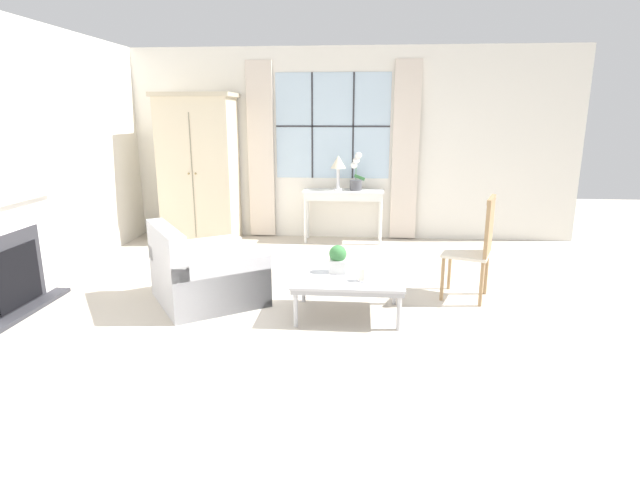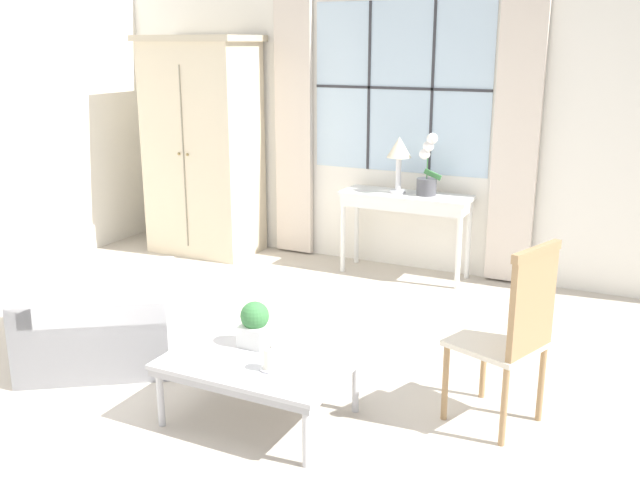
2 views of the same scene
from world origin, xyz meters
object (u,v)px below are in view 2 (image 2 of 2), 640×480
table_lamp (399,151)px  armchair_upholstered (95,319)px  armoire (203,146)px  pillar_candle (271,360)px  potted_orchid (427,172)px  coffee_table (259,364)px  potted_plant_small (255,324)px  console_table (406,204)px  side_chair_wooden (514,327)px

table_lamp → armchair_upholstered: size_ratio=0.38×
armoire → pillar_candle: armoire is taller
potted_orchid → pillar_candle: potted_orchid is taller
coffee_table → potted_plant_small: (-0.10, 0.13, 0.17)m
potted_orchid → armchair_upholstered: bearing=-119.6°
console_table → armchair_upholstered: (-1.30, -2.59, -0.41)m
armoire → potted_plant_small: bearing=-50.3°
potted_plant_small → pillar_candle: size_ratio=1.92×
potted_plant_small → pillar_candle: 0.35m
table_lamp → armchair_upholstered: bearing=-115.3°
potted_plant_small → armoire: bearing=129.7°
side_chair_wooden → pillar_candle: (-1.15, -0.64, -0.16)m
potted_orchid → side_chair_wooden: size_ratio=0.52×
armoire → side_chair_wooden: armoire is taller
coffee_table → potted_plant_small: bearing=127.8°
console_table → armchair_upholstered: 2.92m
table_lamp → pillar_candle: table_lamp is taller
pillar_candle → potted_plant_small: bearing=135.0°
table_lamp → coffee_table: size_ratio=0.50×
side_chair_wooden → pillar_candle: 1.32m
armoire → pillar_candle: (2.40, -2.83, -0.64)m
table_lamp → coffee_table: 2.96m
table_lamp → side_chair_wooden: 2.82m
armoire → table_lamp: bearing=3.3°
table_lamp → pillar_candle: size_ratio=3.67×
console_table → potted_orchid: size_ratio=2.13×
armchair_upholstered → coffee_table: bearing=-10.0°
armoire → coffee_table: bearing=-50.4°
armchair_upholstered → side_chair_wooden: side_chair_wooden is taller
table_lamp → potted_plant_small: (0.13, -2.71, -0.63)m
console_table → pillar_candle: console_table is taller
console_table → potted_orchid: (0.18, 0.02, 0.30)m
armoire → potted_orchid: 2.29m
table_lamp → coffee_table: bearing=-85.4°
potted_plant_small → console_table: bearing=91.0°
armchair_upholstered → armoire: bearing=108.0°
table_lamp → side_chair_wooden: size_ratio=0.47×
table_lamp → potted_orchid: (0.26, 0.03, -0.17)m
potted_plant_small → coffee_table: bearing=-52.2°
side_chair_wooden → potted_plant_small: side_chair_wooden is taller
console_table → table_lamp: size_ratio=2.32×
potted_orchid → armoire: bearing=-176.5°
potted_orchid → potted_plant_small: potted_orchid is taller
potted_orchid → side_chair_wooden: potted_orchid is taller
console_table → side_chair_wooden: 2.72m
potted_orchid → coffee_table: size_ratio=0.55×
coffee_table → pillar_candle: 0.20m
side_chair_wooden → table_lamp: bearing=123.3°
table_lamp → coffee_table: table_lamp is taller
pillar_candle → table_lamp: bearing=97.1°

